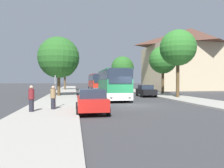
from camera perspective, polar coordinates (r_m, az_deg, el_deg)
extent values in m
plane|color=#38383A|center=(19.27, 6.19, -5.48)|extent=(300.00, 300.00, 0.00)
cube|color=#A39E93|center=(18.62, -15.11, -5.50)|extent=(4.00, 120.00, 0.15)
cube|color=#A39E93|center=(22.21, 23.89, -4.51)|extent=(4.00, 120.00, 0.15)
cube|color=#C6B28E|center=(54.32, 19.89, 3.90)|extent=(19.57, 14.45, 10.02)
pyramid|color=#513328|center=(55.16, 19.93, 11.36)|extent=(19.57, 14.45, 4.33)
cube|color=silver|center=(25.31, 0.09, -2.52)|extent=(2.74, 10.39, 0.70)
cube|color=#23844C|center=(25.27, 0.09, -0.28)|extent=(2.74, 10.39, 1.28)
cube|color=#232D3D|center=(25.27, 0.09, 2.25)|extent=(2.76, 10.18, 0.95)
cube|color=#23844C|center=(25.29, 0.09, 3.46)|extent=(2.68, 10.18, 0.12)
cube|color=#232D3D|center=(20.15, 2.22, 2.16)|extent=(2.22, 0.12, 1.45)
sphere|color=#F4EAC1|center=(20.04, -0.21, -3.33)|extent=(0.24, 0.24, 0.24)
sphere|color=#F4EAC1|center=(20.35, 4.61, -3.27)|extent=(0.24, 0.24, 0.24)
cylinder|color=black|center=(22.10, -1.92, -3.35)|extent=(0.33, 1.01, 1.00)
cylinder|color=black|center=(22.50, 4.34, -3.27)|extent=(0.33, 1.01, 1.00)
cylinder|color=black|center=(28.25, -3.29, -2.41)|extent=(0.33, 1.01, 1.00)
cylinder|color=black|center=(28.57, 1.65, -2.38)|extent=(0.33, 1.01, 1.00)
cube|color=gray|center=(39.56, -3.88, -1.27)|extent=(2.54, 10.72, 0.70)
cube|color=red|center=(39.54, -3.88, 0.10)|extent=(2.54, 10.72, 1.19)
cube|color=#232D3D|center=(39.54, -3.88, 1.65)|extent=(2.56, 10.51, 0.95)
cube|color=red|center=(39.55, -3.89, 2.42)|extent=(2.49, 10.51, 0.12)
cube|color=#232D3D|center=(34.19, -2.90, 1.51)|extent=(2.21, 0.08, 1.45)
sphere|color=#F4EAC1|center=(34.10, -4.33, -1.57)|extent=(0.24, 0.24, 0.24)
sphere|color=#F4EAC1|center=(34.32, -1.47, -1.55)|extent=(0.24, 0.24, 0.24)
cylinder|color=black|center=(36.26, -5.26, -1.67)|extent=(0.31, 1.00, 1.00)
cylinder|color=black|center=(36.55, -1.42, -1.65)|extent=(0.31, 1.00, 1.00)
cylinder|color=black|center=(42.65, -5.99, -1.28)|extent=(0.31, 1.00, 1.00)
cylinder|color=black|center=(42.90, -2.72, -1.27)|extent=(0.31, 1.00, 1.00)
cube|color=red|center=(14.47, -5.37, -4.92)|extent=(1.84, 4.14, 0.73)
cube|color=#232D3D|center=(14.25, -5.32, -2.44)|extent=(1.61, 2.16, 0.54)
cylinder|color=black|center=(15.74, -9.07, -5.79)|extent=(0.20, 0.62, 0.62)
cylinder|color=black|center=(15.87, -2.43, -5.73)|extent=(0.20, 0.62, 0.62)
cylinder|color=black|center=(13.20, -8.91, -7.10)|extent=(0.20, 0.62, 0.62)
cylinder|color=black|center=(13.35, -0.99, -6.99)|extent=(0.20, 0.62, 0.62)
cube|color=black|center=(29.25, 8.85, -2.00)|extent=(1.96, 4.08, 0.70)
cube|color=#232D3D|center=(29.38, 8.76, -0.76)|extent=(1.67, 2.14, 0.55)
cylinder|color=black|center=(28.37, 11.32, -2.80)|extent=(0.22, 0.63, 0.62)
cylinder|color=black|center=(27.83, 7.78, -2.86)|extent=(0.22, 0.63, 0.62)
cylinder|color=black|center=(30.73, 9.81, -2.51)|extent=(0.22, 0.63, 0.62)
cylinder|color=black|center=(30.23, 6.52, -2.56)|extent=(0.22, 0.63, 0.62)
cube|color=slate|center=(45.53, 1.59, -1.02)|extent=(2.14, 4.70, 0.57)
cube|color=#232D3D|center=(45.70, 1.55, -0.34)|extent=(1.80, 2.48, 0.49)
cylinder|color=black|center=(44.28, 3.08, -1.44)|extent=(0.23, 0.63, 0.62)
cylinder|color=black|center=(43.99, 0.62, -1.46)|extent=(0.23, 0.63, 0.62)
cylinder|color=black|center=(47.10, 2.48, -1.30)|extent=(0.23, 0.63, 0.62)
cylinder|color=black|center=(46.83, 0.17, -1.31)|extent=(0.23, 0.63, 0.62)
cylinder|color=gray|center=(16.75, -14.57, -1.87)|extent=(0.08, 0.08, 2.38)
cube|color=silver|center=(16.73, -14.58, 1.02)|extent=(0.03, 0.45, 0.60)
cylinder|color=#23232D|center=(14.97, -20.30, -5.27)|extent=(0.30, 0.30, 0.80)
cylinder|color=maroon|center=(14.91, -20.32, -2.47)|extent=(0.36, 0.36, 0.66)
sphere|color=tan|center=(14.89, -20.33, -0.78)|extent=(0.22, 0.22, 0.22)
cylinder|color=#23232D|center=(15.77, -15.13, -4.98)|extent=(0.30, 0.30, 0.77)
cylinder|color=olive|center=(15.71, -15.14, -2.41)|extent=(0.36, 0.36, 0.64)
sphere|color=tan|center=(15.69, -15.15, -0.85)|extent=(0.21, 0.21, 0.21)
cylinder|color=#513D23|center=(29.70, -13.73, -0.05)|extent=(0.40, 0.40, 3.00)
sphere|color=#286023|center=(29.85, -13.76, 6.76)|extent=(5.43, 5.43, 5.43)
cylinder|color=brown|center=(49.36, -12.21, 0.58)|extent=(0.40, 0.40, 3.41)
sphere|color=#2D7028|center=(49.46, -12.22, 4.50)|extent=(4.47, 4.47, 4.47)
cylinder|color=#47331E|center=(53.27, 2.74, 0.45)|extent=(0.40, 0.40, 3.09)
sphere|color=#286023|center=(53.36, 2.74, 4.31)|extent=(5.48, 5.48, 5.48)
cylinder|color=#513D23|center=(34.42, 13.13, 0.56)|extent=(0.40, 0.40, 3.58)
sphere|color=#2D7028|center=(34.56, 13.16, 6.16)|extent=(4.22, 4.22, 4.22)
cylinder|color=#513D23|center=(27.33, 16.79, 1.20)|extent=(0.40, 0.40, 4.29)
sphere|color=#2D7028|center=(27.61, 16.83, 9.04)|extent=(4.31, 4.31, 4.31)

